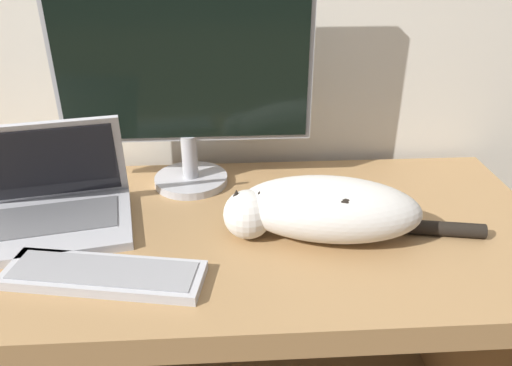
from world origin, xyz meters
name	(u,v)px	position (x,y,z in m)	size (l,w,h in m)	color
desk	(193,282)	(0.00, 0.33, 0.60)	(1.62, 0.66, 0.76)	#A37A4C
monitor	(183,62)	(-0.01, 0.55, 1.07)	(0.61, 0.19, 0.58)	#B2B2B7
laptop	(53,205)	(-0.30, 0.37, 0.80)	(0.37, 0.31, 0.25)	#B7B7BC
external_keyboard	(104,275)	(-0.15, 0.16, 0.77)	(0.39, 0.18, 0.02)	#BCBCC1
cat	(323,208)	(0.29, 0.29, 0.82)	(0.56, 0.24, 0.13)	silver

